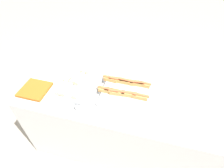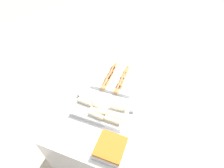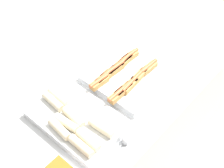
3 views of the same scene
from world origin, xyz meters
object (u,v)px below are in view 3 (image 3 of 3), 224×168
object	(u,v)px
tray_wraps	(76,120)
tray_hotdogs	(124,78)
serving_spoon_near	(124,143)
serving_spoon_far	(51,89)

from	to	relation	value
tray_wraps	tray_hotdogs	bearing A→B (deg)	1.05
tray_hotdogs	tray_wraps	size ratio (longest dim) A/B	0.88
tray_hotdogs	tray_wraps	world-z (taller)	tray_hotdogs
serving_spoon_near	tray_hotdogs	bearing A→B (deg)	39.84
tray_wraps	serving_spoon_near	distance (m)	0.29
tray_hotdogs	tray_wraps	xyz separation A→B (m)	(-0.42, -0.01, -0.00)
tray_hotdogs	tray_wraps	distance (m)	0.42
tray_wraps	serving_spoon_far	xyz separation A→B (m)	(0.07, 0.29, -0.02)
serving_spoon_far	tray_wraps	bearing A→B (deg)	-102.53
serving_spoon_far	tray_hotdogs	bearing A→B (deg)	-38.96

